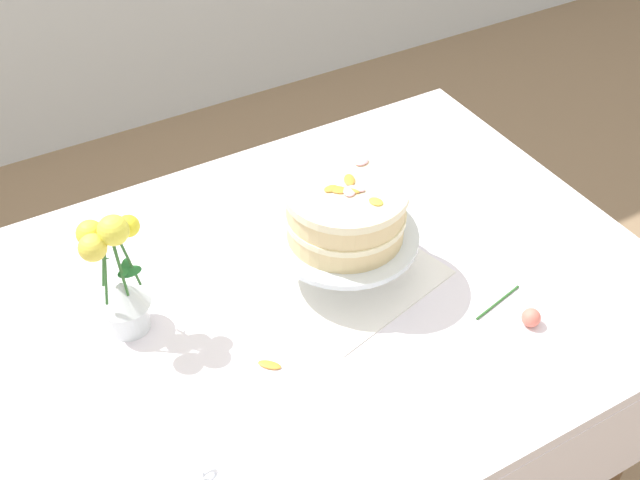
# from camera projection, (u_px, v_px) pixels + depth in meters

# --- Properties ---
(dining_table) EXTENTS (1.40, 1.00, 0.74)m
(dining_table) POSITION_uv_depth(u_px,v_px,m) (310.00, 334.00, 1.60)
(dining_table) COLOR white
(dining_table) RESTS_ON ground
(linen_napkin) EXTENTS (0.39, 0.39, 0.00)m
(linen_napkin) POSITION_uv_depth(u_px,v_px,m) (344.00, 271.00, 1.60)
(linen_napkin) COLOR white
(linen_napkin) RESTS_ON dining_table
(cake_stand) EXTENTS (0.29, 0.29, 0.10)m
(cake_stand) POSITION_uv_depth(u_px,v_px,m) (345.00, 240.00, 1.55)
(cake_stand) COLOR silver
(cake_stand) RESTS_ON linen_napkin
(layer_cake) EXTENTS (0.24, 0.24, 0.12)m
(layer_cake) POSITION_uv_depth(u_px,v_px,m) (346.00, 211.00, 1.50)
(layer_cake) COLOR beige
(layer_cake) RESTS_ON cake_stand
(flower_vase) EXTENTS (0.11, 0.10, 0.28)m
(flower_vase) POSITION_uv_depth(u_px,v_px,m) (118.00, 279.00, 1.40)
(flower_vase) COLOR silver
(flower_vase) RESTS_ON dining_table
(fallen_rose) EXTENTS (0.13, 0.11, 0.04)m
(fallen_rose) POSITION_uv_depth(u_px,v_px,m) (529.00, 317.00, 1.48)
(fallen_rose) COLOR #2D6028
(fallen_rose) RESTS_ON dining_table
(loose_petal_0) EXTENTS (0.04, 0.04, 0.01)m
(loose_petal_0) POSITION_uv_depth(u_px,v_px,m) (270.00, 365.00, 1.42)
(loose_petal_0) COLOR orange
(loose_petal_0) RESTS_ON dining_table
(loose_petal_1) EXTENTS (0.04, 0.05, 0.00)m
(loose_petal_1) POSITION_uv_depth(u_px,v_px,m) (389.00, 170.00, 1.86)
(loose_petal_1) COLOR orange
(loose_petal_1) RESTS_ON dining_table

